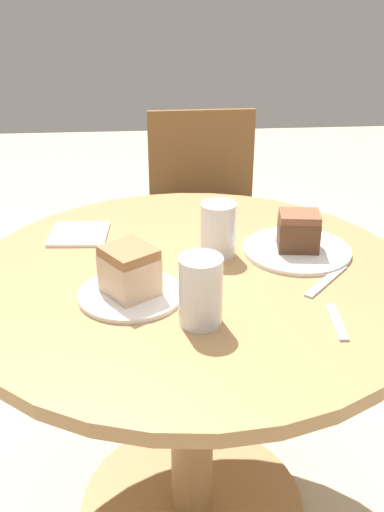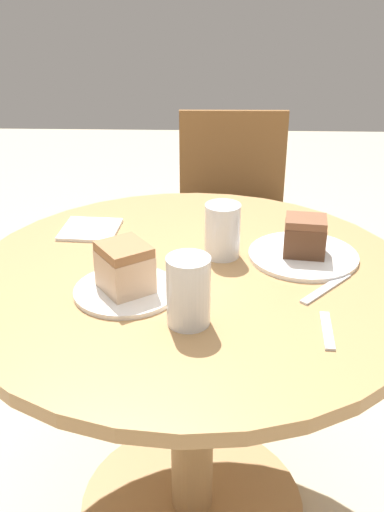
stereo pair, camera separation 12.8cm
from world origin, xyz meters
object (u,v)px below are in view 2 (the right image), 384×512
Objects in this scene: cake_slice_far at (125,267)px; glass_lemonade at (222,233)px; plate_far at (126,291)px; glass_water at (188,294)px; cake_slice_near at (305,236)px; chair at (233,224)px; plate_near at (303,255)px.

cake_slice_far is 1.07× the size of glass_lemonade.
plate_far is 1.58× the size of glass_water.
plate_far is 2.12× the size of cake_slice_near.
chair is 6.17× the size of glass_water.
cake_slice_near is at bearing 24.57° from cake_slice_far.
glass_lemonade is at bearing 179.00° from plate_near.
plate_far is at bearing -155.43° from plate_near.
glass_lemonade is at bearing -95.03° from chair.
plate_far is at bearing -137.93° from glass_lemonade.
glass_water is at bearing -103.25° from glass_lemonade.
glass_water reaches higher than chair.
plate_near is 1.99× the size of glass_lemonade.
plate_near is at bearing 24.57° from plate_far.
glass_water is (-0.25, -0.28, 0.01)m from cake_slice_near.
cake_slice_near is 0.42m from cake_slice_far.
chair is 3.91× the size of plate_far.
glass_water reaches higher than glass_lemonade.
plate_near is 0.19m from glass_lemonade.
plate_near is 0.05m from cake_slice_near.
cake_slice_far is at bearing -105.23° from chair.
glass_water reaches higher than plate_far.
chair is at bearing 86.05° from glass_lemonade.
chair reaches higher than plate_far.
glass_lemonade is at bearing 42.07° from plate_far.
glass_water is (-0.12, -1.12, 0.34)m from chair.
glass_lemonade is at bearing 42.07° from cake_slice_far.
cake_slice_near is (0.00, -0.00, 0.05)m from plate_near.
chair is at bearing 83.64° from glass_water.
plate_near is at bearing 90.00° from cake_slice_near.
chair is 3.34× the size of plate_near.
glass_water is at bearing -131.85° from plate_near.
plate_near is 2.48× the size of cake_slice_near.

